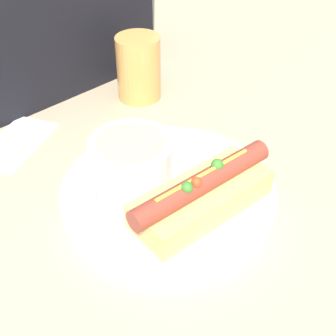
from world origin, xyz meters
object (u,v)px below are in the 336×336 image
Objects in this scene: drinking_glass at (139,68)px; soup_bowl at (132,157)px; hot_dog at (204,193)px; spoon at (100,196)px.

soup_bowl is at bearing -133.24° from drinking_glass.
hot_dog is 0.32m from drinking_glass.
hot_dog reaches higher than soup_bowl.
spoon is (-0.08, 0.10, -0.02)m from hot_dog.
spoon is 0.29m from drinking_glass.
hot_dog is 0.11m from soup_bowl.
drinking_glass is (0.22, 0.18, 0.03)m from spoon.
spoon is (-0.06, -0.01, -0.02)m from soup_bowl.
spoon is at bearing -141.02° from drinking_glass.
drinking_glass is (0.16, 0.17, 0.01)m from soup_bowl.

